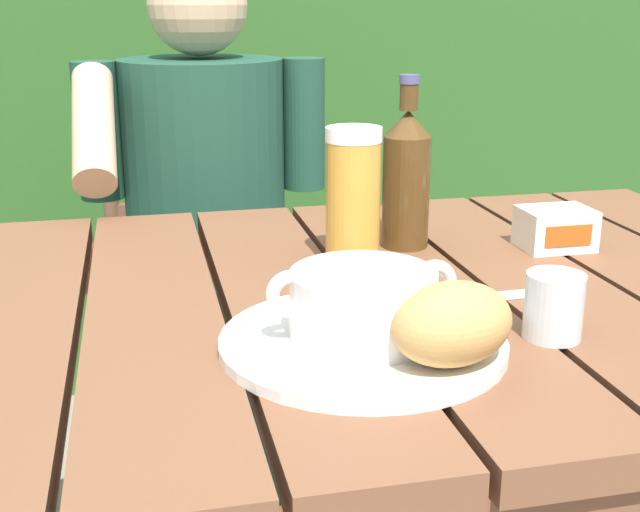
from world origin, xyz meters
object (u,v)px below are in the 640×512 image
person_eating (207,211)px  bread_roll (452,323)px  beer_glass (353,198)px  serving_plate (362,342)px  butter_tub (555,229)px  beer_bottle (406,177)px  table_knife (475,297)px  water_glass_small (554,306)px  chair_near_diner (204,290)px  soup_bowl (363,303)px

person_eating → bread_roll: 0.94m
bread_roll → beer_glass: bearing=91.2°
serving_plate → butter_tub: (0.37, 0.28, 0.02)m
beer_bottle → table_knife: bearing=-87.3°
beer_glass → water_glass_small: (0.14, -0.28, -0.06)m
serving_plate → water_glass_small: (0.20, -0.02, 0.03)m
bread_roll → water_glass_small: size_ratio=2.19×
serving_plate → beer_bottle: 0.39m
water_glass_small → butter_tub: (0.16, 0.30, -0.01)m
beer_bottle → table_knife: (0.01, -0.24, -0.10)m
person_eating → beer_glass: size_ratio=6.51×
beer_glass → water_glass_small: beer_glass is taller
bread_roll → table_knife: 0.21m
beer_bottle → butter_tub: (0.21, -0.06, -0.07)m
chair_near_diner → serving_plate: bearing=-85.4°
serving_plate → bread_roll: (0.07, -0.08, 0.05)m
bread_roll → beer_glass: (-0.01, 0.34, 0.04)m
beer_bottle → chair_near_diner: bearing=109.0°
beer_bottle → soup_bowl: bearing=-115.0°
beer_glass → person_eating: bearing=104.2°
serving_plate → bread_roll: bearing=-49.4°
person_eating → serving_plate: 0.85m
soup_bowl → table_knife: (0.17, 0.10, -0.05)m
chair_near_diner → serving_plate: chair_near_diner is taller
person_eating → water_glass_small: size_ratio=17.15×
serving_plate → beer_bottle: (0.16, 0.34, 0.10)m
bread_roll → beer_glass: beer_glass is taller
bread_roll → beer_glass: size_ratio=0.83×
butter_tub → chair_near_diner: bearing=120.6°
chair_near_diner → serving_plate: (0.08, -1.04, 0.30)m
serving_plate → beer_glass: size_ratio=1.59×
serving_plate → bread_roll: 0.11m
butter_tub → table_knife: (-0.20, -0.18, -0.03)m
person_eating → serving_plate: (0.09, -0.84, 0.07)m
soup_bowl → table_knife: size_ratio=1.22×
serving_plate → table_knife: size_ratio=1.81×
bread_roll → beer_glass: 0.34m
table_knife → person_eating: bearing=109.1°
beer_glass → beer_bottle: (0.10, 0.07, 0.01)m
chair_near_diner → water_glass_small: 1.14m
water_glass_small → bread_roll: bearing=-157.1°
soup_bowl → butter_tub: 0.46m
chair_near_diner → soup_bowl: chair_near_diner is taller
soup_bowl → table_knife: bearing=31.2°
person_eating → beer_bottle: 0.58m
person_eating → butter_tub: size_ratio=12.19×
person_eating → butter_tub: (0.45, -0.56, 0.09)m
chair_near_diner → bread_roll: bearing=-82.3°
soup_bowl → table_knife: 0.20m
person_eating → beer_bottle: person_eating is taller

